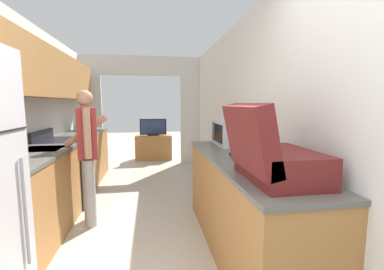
# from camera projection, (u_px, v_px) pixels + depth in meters

# --- Properties ---
(wall_left) EXTENTS (0.38, 7.52, 2.50)m
(wall_left) POSITION_uv_depth(u_px,v_px,m) (19.00, 99.00, 2.93)
(wall_left) COLOR silver
(wall_left) RESTS_ON ground_plane
(wall_right) EXTENTS (0.06, 7.52, 2.50)m
(wall_right) POSITION_uv_depth(u_px,v_px,m) (253.00, 120.00, 3.01)
(wall_right) COLOR silver
(wall_right) RESTS_ON ground_plane
(wall_far_with_doorway) EXTENTS (3.08, 0.06, 2.50)m
(wall_far_with_doorway) POSITION_uv_depth(u_px,v_px,m) (142.00, 103.00, 5.89)
(wall_far_with_doorway) COLOR silver
(wall_far_with_doorway) RESTS_ON ground_plane
(counter_left) EXTENTS (0.62, 3.83, 0.93)m
(counter_left) POSITION_uv_depth(u_px,v_px,m) (64.00, 173.00, 3.63)
(counter_left) COLOR #9E6B38
(counter_left) RESTS_ON ground_plane
(counter_right) EXTENTS (0.62, 2.24, 0.93)m
(counter_right) POSITION_uv_depth(u_px,v_px,m) (242.00, 205.00, 2.47)
(counter_right) COLOR #9E6B38
(counter_right) RESTS_ON ground_plane
(range_oven) EXTENTS (0.66, 0.75, 1.07)m
(range_oven) POSITION_uv_depth(u_px,v_px,m) (66.00, 171.00, 3.70)
(range_oven) COLOR black
(range_oven) RESTS_ON ground_plane
(person) EXTENTS (0.51, 0.44, 1.59)m
(person) POSITION_uv_depth(u_px,v_px,m) (87.00, 154.00, 3.01)
(person) COLOR #9E9E9E
(person) RESTS_ON ground_plane
(suitcase) EXTENTS (0.54, 0.64, 0.52)m
(suitcase) POSITION_uv_depth(u_px,v_px,m) (269.00, 155.00, 1.71)
(suitcase) COLOR #5B1919
(suitcase) RESTS_ON counter_right
(microwave) EXTENTS (0.34, 0.53, 0.31)m
(microwave) POSITION_uv_depth(u_px,v_px,m) (231.00, 132.00, 3.14)
(microwave) COLOR #B7B7BC
(microwave) RESTS_ON counter_right
(book_stack) EXTENTS (0.25, 0.26, 0.06)m
(book_stack) POSITION_uv_depth(u_px,v_px,m) (245.00, 154.00, 2.46)
(book_stack) COLOR black
(book_stack) RESTS_ON counter_right
(tv_cabinet) EXTENTS (0.91, 0.42, 0.63)m
(tv_cabinet) POSITION_uv_depth(u_px,v_px,m) (154.00, 147.00, 6.59)
(tv_cabinet) COLOR #9E6B38
(tv_cabinet) RESTS_ON ground_plane
(television) EXTENTS (0.67, 0.16, 0.42)m
(television) POSITION_uv_depth(u_px,v_px,m) (153.00, 127.00, 6.48)
(television) COLOR black
(television) RESTS_ON tv_cabinet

